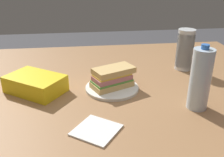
% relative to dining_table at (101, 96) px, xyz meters
% --- Properties ---
extents(dining_table, '(1.72, 1.13, 0.74)m').
position_rel_dining_table_xyz_m(dining_table, '(0.00, 0.00, 0.00)').
color(dining_table, '#9E7047').
rests_on(dining_table, ground_plane).
extents(paper_plate, '(0.23, 0.23, 0.01)m').
position_rel_dining_table_xyz_m(paper_plate, '(0.04, -0.09, 0.08)').
color(paper_plate, white).
rests_on(paper_plate, dining_table).
extents(sandwich, '(0.20, 0.16, 0.08)m').
position_rel_dining_table_xyz_m(sandwich, '(0.04, -0.08, 0.13)').
color(sandwich, '#DBB26B').
rests_on(sandwich, paper_plate).
extents(chip_bag, '(0.27, 0.26, 0.07)m').
position_rel_dining_table_xyz_m(chip_bag, '(-0.28, -0.07, 0.11)').
color(chip_bag, yellow).
rests_on(chip_bag, dining_table).
extents(water_bottle_tall, '(0.07, 0.07, 0.24)m').
position_rel_dining_table_xyz_m(water_bottle_tall, '(0.33, -0.28, 0.19)').
color(water_bottle_tall, silver).
rests_on(water_bottle_tall, dining_table).
extents(plastic_cup_stack, '(0.08, 0.08, 0.20)m').
position_rel_dining_table_xyz_m(plastic_cup_stack, '(0.43, 0.10, 0.18)').
color(plastic_cup_stack, silver).
rests_on(plastic_cup_stack, dining_table).
extents(paper_napkin, '(0.18, 0.18, 0.01)m').
position_rel_dining_table_xyz_m(paper_napkin, '(-0.05, -0.38, 0.08)').
color(paper_napkin, white).
rests_on(paper_napkin, dining_table).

